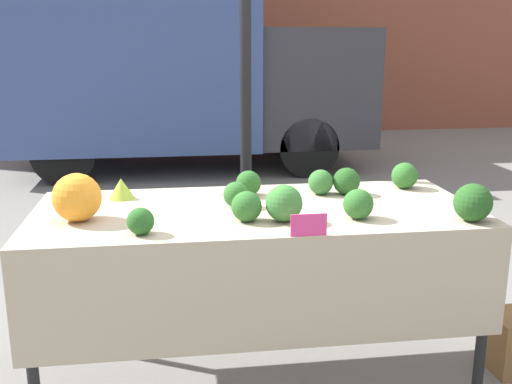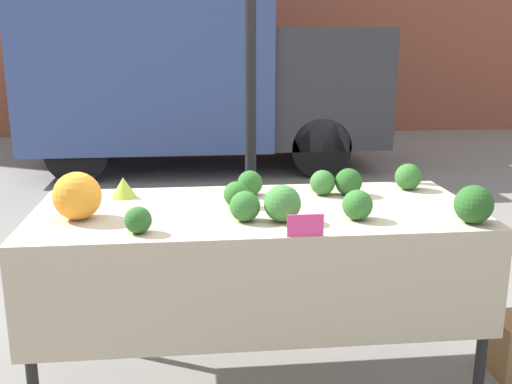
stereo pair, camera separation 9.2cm
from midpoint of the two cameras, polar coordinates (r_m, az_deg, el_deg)
ground_plane at (r=3.25m, az=0.85°, el=-16.53°), size 40.00×40.00×0.00m
tent_pole at (r=3.69m, az=0.20°, el=6.98°), size 0.07×0.07×2.39m
parked_truck at (r=7.96m, az=-5.75°, el=11.33°), size 4.50×1.96×2.38m
market_table at (r=2.86m, az=1.08°, el=-3.85°), size 2.13×0.93×0.87m
orange_cauliflower at (r=2.80m, az=-15.76°, el=-0.36°), size 0.22×0.22×0.22m
romanesco_head at (r=3.14m, az=-11.68°, el=0.42°), size 0.13×0.13×0.11m
broccoli_head_0 at (r=3.12m, az=0.28°, el=0.85°), size 0.13×0.13×0.13m
broccoli_head_1 at (r=2.91m, az=-1.00°, el=-0.22°), size 0.12×0.12×0.12m
broccoli_head_2 at (r=2.67m, az=3.52°, el=-1.10°), size 0.17×0.17×0.17m
broccoli_head_3 at (r=2.67m, az=-0.07°, el=-1.38°), size 0.14×0.14×0.14m
broccoli_head_4 at (r=2.74m, az=10.59°, el=-1.22°), size 0.14×0.14×0.14m
broccoli_head_5 at (r=3.17m, az=9.64°, el=0.96°), size 0.14×0.14×0.14m
broccoli_head_6 at (r=3.15m, az=7.19°, el=0.89°), size 0.13×0.13×0.13m
broccoli_head_7 at (r=2.55m, az=-10.15°, el=-2.65°), size 0.12×0.12×0.12m
broccoli_head_8 at (r=2.83m, az=20.91°, el=-1.12°), size 0.17×0.17×0.17m
broccoli_head_9 at (r=3.35m, az=15.06°, el=1.42°), size 0.14×0.14×0.14m
price_sign at (r=2.48m, az=5.79°, el=-3.19°), size 0.15×0.01×0.09m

